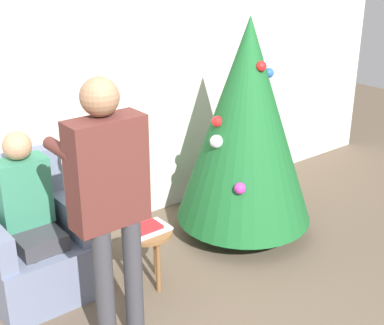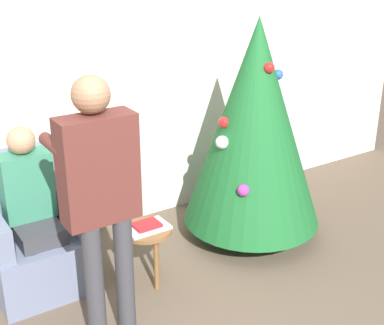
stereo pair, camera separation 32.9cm
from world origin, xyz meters
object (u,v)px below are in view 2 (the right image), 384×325
at_px(armchair, 35,241).
at_px(person_seated, 32,204).
at_px(side_stool, 147,238).
at_px(christmas_tree, 255,124).
at_px(person_standing, 100,188).

bearing_deg(armchair, person_seated, -90.00).
relative_size(armchair, side_stool, 2.25).
bearing_deg(armchair, christmas_tree, -9.30).
bearing_deg(person_seated, side_stool, -30.55).
relative_size(person_seated, person_standing, 0.71).
xyz_separation_m(person_standing, side_stool, (0.50, 0.37, -0.68)).
bearing_deg(armchair, side_stool, -32.36).
height_order(christmas_tree, side_stool, christmas_tree).
height_order(armchair, side_stool, armchair).
height_order(person_seated, side_stool, person_seated).
bearing_deg(side_stool, person_seated, 149.45).
distance_m(armchair, side_stool, 0.84).
bearing_deg(side_stool, christmas_tree, 7.58).
relative_size(christmas_tree, person_standing, 1.10).
bearing_deg(side_stool, armchair, 147.64).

